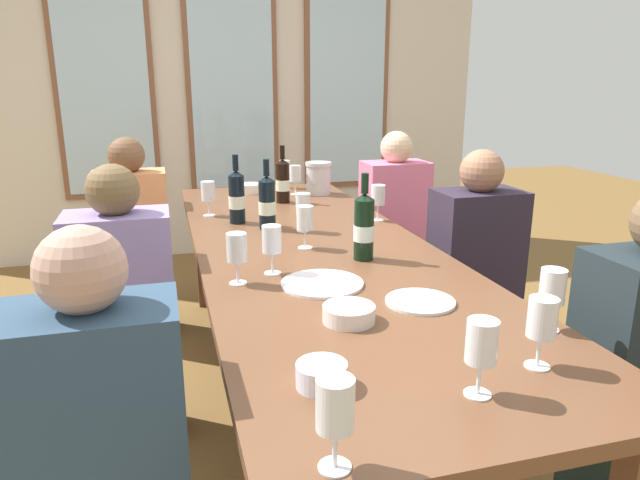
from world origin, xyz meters
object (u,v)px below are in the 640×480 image
Objects in this scene: wine_bottle_0 at (267,203)px; wine_glass_5 at (285,169)px; tasting_bowl_1 at (322,375)px; wine_glass_10 at (295,174)px; dining_table at (314,260)px; wine_bottle_1 at (237,197)px; metal_pitcher at (318,178)px; white_plate_0 at (420,301)px; tasting_bowl_2 at (349,314)px; wine_glass_4 at (305,220)px; seated_person_4 at (125,317)px; wine_bottle_2 at (364,227)px; seated_person_2 at (135,245)px; wine_glass_7 at (482,345)px; wine_glass_9 at (208,192)px; wine_glass_0 at (272,240)px; seated_person_5 at (474,278)px; wine_glass_11 at (303,206)px; seated_person_1 at (640,382)px; wine_glass_2 at (335,407)px; seated_person_3 at (394,228)px; wine_bottle_3 at (283,181)px; wine_glass_3 at (552,290)px; wine_glass_6 at (237,250)px; white_plate_1 at (322,283)px; wine_glass_1 at (542,321)px; seated_person_0 at (105,471)px; tasting_bowl_0 at (250,188)px.

wine_bottle_0 reaches higher than wine_glass_5.
tasting_bowl_1 is 2.21m from wine_glass_10.
wine_bottle_1 reaches higher than dining_table.
white_plate_0 is at bearing -95.18° from metal_pitcher.
wine_glass_4 reaches higher than tasting_bowl_2.
wine_bottle_0 is 0.79m from seated_person_4.
seated_person_2 is at bearing 126.26° from wine_bottle_2.
wine_glass_7 and wine_glass_9 have the same top height.
metal_pitcher reaches higher than wine_glass_0.
seated_person_5 reaches higher than wine_glass_7.
seated_person_1 reaches higher than wine_glass_11.
wine_glass_4 and wine_glass_10 have the same top height.
wine_bottle_0 reaches higher than wine_glass_2.
wine_glass_10 is at bearing 167.50° from seated_person_3.
wine_glass_4 is at bearing 77.89° from tasting_bowl_1.
wine_bottle_3 is 2.11× the size of tasting_bowl_2.
seated_person_4 reaches higher than wine_glass_9.
tasting_bowl_2 is 0.13× the size of seated_person_5.
wine_glass_3 is 1.97m from seated_person_3.
wine_glass_6 is at bearing 142.14° from wine_glass_3.
wine_glass_11 reaches higher than white_plate_1.
wine_glass_6 and wine_glass_9 have the same top height.
wine_glass_7 is 0.82m from seated_person_1.
wine_glass_2 is 0.16× the size of seated_person_5.
tasting_bowl_1 is at bearing -102.11° from wine_glass_4.
wine_glass_6 is 0.93m from wine_glass_7.
wine_glass_1 is at bearing -132.48° from wine_glass_3.
tasting_bowl_2 is 0.86× the size of wine_glass_2.
wine_glass_0 is 0.16× the size of seated_person_4.
wine_bottle_1 is 1.87× the size of wine_glass_2.
wine_glass_7 is at bearing -73.12° from wine_glass_0.
wine_glass_11 reaches higher than tasting_bowl_2.
seated_person_0 is 1.00× the size of seated_person_3.
wine_bottle_3 is (-0.25, -0.19, 0.02)m from metal_pitcher.
wine_glass_4 is 0.16× the size of seated_person_3.
wine_glass_0 is at bearing 133.72° from wine_glass_3.
wine_glass_6 and wine_glass_10 have the same top height.
seated_person_3 is (0.83, -0.26, -0.24)m from tasting_bowl_0.
wine_glass_7 is 0.16× the size of seated_person_1.
wine_glass_9 is 0.86m from seated_person_4.
wine_glass_4 is 0.16× the size of seated_person_5.
wine_glass_4 is 1.00× the size of wine_glass_7.
tasting_bowl_0 is 0.13× the size of seated_person_0.
wine_glass_10 is (0.22, 1.10, 0.00)m from wine_glass_4.
wine_glass_10 is 0.16× the size of seated_person_2.
seated_person_3 reaches higher than wine_glass_10.
seated_person_0 is (-0.93, -2.03, -0.34)m from wine_glass_10.
seated_person_0 reaches higher than dining_table.
wine_glass_2 is 2.01m from wine_glass_9.
tasting_bowl_1 is at bearing -173.13° from seated_person_1.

